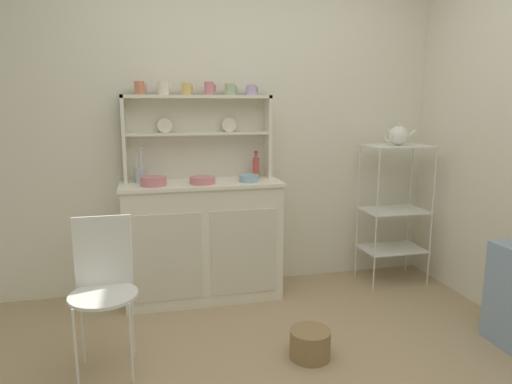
{
  "coord_description": "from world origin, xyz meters",
  "views": [
    {
      "loc": [
        -0.72,
        -1.93,
        1.45
      ],
      "look_at": [
        0.02,
        1.12,
        0.84
      ],
      "focal_mm": 32.22,
      "sensor_mm": 36.0,
      "label": 1
    }
  ],
  "objects_px": {
    "hutch_shelf_unit": "(198,130)",
    "cup_terracotta_0": "(140,88)",
    "bakers_rack": "(395,201)",
    "utensil_jar": "(140,174)",
    "bowl_mixing_large": "(154,181)",
    "jam_bottle": "(256,167)",
    "floor_basket": "(310,344)",
    "hutch_cabinet": "(203,239)",
    "porcelain_teapot": "(398,135)",
    "wire_chair": "(103,280)"
  },
  "relations": [
    {
      "from": "hutch_cabinet",
      "to": "jam_bottle",
      "type": "bearing_deg",
      "value": 11.34
    },
    {
      "from": "jam_bottle",
      "to": "cup_terracotta_0",
      "type": "bearing_deg",
      "value": 177.53
    },
    {
      "from": "hutch_shelf_unit",
      "to": "cup_terracotta_0",
      "type": "xyz_separation_m",
      "value": [
        -0.41,
        -0.04,
        0.3
      ]
    },
    {
      "from": "bowl_mixing_large",
      "to": "utensil_jar",
      "type": "height_order",
      "value": "utensil_jar"
    },
    {
      "from": "bakers_rack",
      "to": "cup_terracotta_0",
      "type": "xyz_separation_m",
      "value": [
        -1.95,
        0.17,
        0.88
      ]
    },
    {
      "from": "hutch_shelf_unit",
      "to": "jam_bottle",
      "type": "height_order",
      "value": "hutch_shelf_unit"
    },
    {
      "from": "hutch_cabinet",
      "to": "bakers_rack",
      "type": "relative_size",
      "value": 1.03
    },
    {
      "from": "wire_chair",
      "to": "floor_basket",
      "type": "height_order",
      "value": "wire_chair"
    },
    {
      "from": "bakers_rack",
      "to": "wire_chair",
      "type": "bearing_deg",
      "value": -160.16
    },
    {
      "from": "bakers_rack",
      "to": "bowl_mixing_large",
      "type": "relative_size",
      "value": 6.27
    },
    {
      "from": "wire_chair",
      "to": "floor_basket",
      "type": "distance_m",
      "value": 1.22
    },
    {
      "from": "floor_basket",
      "to": "utensil_jar",
      "type": "relative_size",
      "value": 0.94
    },
    {
      "from": "bowl_mixing_large",
      "to": "jam_bottle",
      "type": "bearing_deg",
      "value": 11.71
    },
    {
      "from": "utensil_jar",
      "to": "porcelain_teapot",
      "type": "xyz_separation_m",
      "value": [
        1.98,
        -0.12,
        0.26
      ]
    },
    {
      "from": "hutch_cabinet",
      "to": "bakers_rack",
      "type": "xyz_separation_m",
      "value": [
        1.55,
        -0.05,
        0.22
      ]
    },
    {
      "from": "bakers_rack",
      "to": "floor_basket",
      "type": "bearing_deg",
      "value": -137.99
    },
    {
      "from": "hutch_cabinet",
      "to": "utensil_jar",
      "type": "distance_m",
      "value": 0.66
    },
    {
      "from": "floor_basket",
      "to": "bowl_mixing_large",
      "type": "relative_size",
      "value": 1.31
    },
    {
      "from": "hutch_cabinet",
      "to": "wire_chair",
      "type": "bearing_deg",
      "value": -127.32
    },
    {
      "from": "utensil_jar",
      "to": "floor_basket",
      "type": "bearing_deg",
      "value": -49.64
    },
    {
      "from": "hutch_cabinet",
      "to": "floor_basket",
      "type": "xyz_separation_m",
      "value": [
        0.49,
        -1.0,
        -0.37
      ]
    },
    {
      "from": "bakers_rack",
      "to": "jam_bottle",
      "type": "distance_m",
      "value": 1.16
    },
    {
      "from": "cup_terracotta_0",
      "to": "bowl_mixing_large",
      "type": "height_order",
      "value": "cup_terracotta_0"
    },
    {
      "from": "hutch_shelf_unit",
      "to": "floor_basket",
      "type": "distance_m",
      "value": 1.72
    },
    {
      "from": "hutch_shelf_unit",
      "to": "wire_chair",
      "type": "bearing_deg",
      "value": -122.53
    },
    {
      "from": "hutch_cabinet",
      "to": "cup_terracotta_0",
      "type": "distance_m",
      "value": 1.18
    },
    {
      "from": "jam_bottle",
      "to": "utensil_jar",
      "type": "xyz_separation_m",
      "value": [
        -0.86,
        -0.01,
        -0.02
      ]
    },
    {
      "from": "hutch_cabinet",
      "to": "porcelain_teapot",
      "type": "xyz_separation_m",
      "value": [
        1.55,
        -0.05,
        0.75
      ]
    },
    {
      "from": "bowl_mixing_large",
      "to": "hutch_cabinet",
      "type": "bearing_deg",
      "value": 12.18
    },
    {
      "from": "floor_basket",
      "to": "cup_terracotta_0",
      "type": "xyz_separation_m",
      "value": [
        -0.89,
        1.13,
        1.47
      ]
    },
    {
      "from": "bakers_rack",
      "to": "utensil_jar",
      "type": "relative_size",
      "value": 4.5
    },
    {
      "from": "cup_terracotta_0",
      "to": "utensil_jar",
      "type": "bearing_deg",
      "value": -119.22
    },
    {
      "from": "cup_terracotta_0",
      "to": "utensil_jar",
      "type": "xyz_separation_m",
      "value": [
        -0.03,
        -0.05,
        -0.61
      ]
    },
    {
      "from": "wire_chair",
      "to": "floor_basket",
      "type": "relative_size",
      "value": 3.6
    },
    {
      "from": "jam_bottle",
      "to": "porcelain_teapot",
      "type": "relative_size",
      "value": 0.85
    },
    {
      "from": "floor_basket",
      "to": "jam_bottle",
      "type": "bearing_deg",
      "value": 93.03
    },
    {
      "from": "floor_basket",
      "to": "jam_bottle",
      "type": "xyz_separation_m",
      "value": [
        -0.06,
        1.09,
        0.89
      ]
    },
    {
      "from": "floor_basket",
      "to": "cup_terracotta_0",
      "type": "bearing_deg",
      "value": 128.43
    },
    {
      "from": "floor_basket",
      "to": "jam_bottle",
      "type": "relative_size",
      "value": 1.14
    },
    {
      "from": "cup_terracotta_0",
      "to": "bowl_mixing_large",
      "type": "distance_m",
      "value": 0.67
    },
    {
      "from": "hutch_cabinet",
      "to": "bowl_mixing_large",
      "type": "height_order",
      "value": "bowl_mixing_large"
    },
    {
      "from": "hutch_cabinet",
      "to": "jam_bottle",
      "type": "height_order",
      "value": "jam_bottle"
    },
    {
      "from": "jam_bottle",
      "to": "bakers_rack",
      "type": "bearing_deg",
      "value": -6.82
    },
    {
      "from": "hutch_shelf_unit",
      "to": "cup_terracotta_0",
      "type": "bearing_deg",
      "value": -174.2
    },
    {
      "from": "bakers_rack",
      "to": "bowl_mixing_large",
      "type": "bearing_deg",
      "value": -179.22
    },
    {
      "from": "floor_basket",
      "to": "utensil_jar",
      "type": "xyz_separation_m",
      "value": [
        -0.92,
        1.08,
        0.86
      ]
    },
    {
      "from": "bowl_mixing_large",
      "to": "jam_bottle",
      "type": "xyz_separation_m",
      "value": [
        0.77,
        0.16,
        0.05
      ]
    },
    {
      "from": "floor_basket",
      "to": "porcelain_teapot",
      "type": "distance_m",
      "value": 1.81
    },
    {
      "from": "porcelain_teapot",
      "to": "floor_basket",
      "type": "bearing_deg",
      "value": -137.95
    },
    {
      "from": "bakers_rack",
      "to": "utensil_jar",
      "type": "xyz_separation_m",
      "value": [
        -1.98,
        0.12,
        0.27
      ]
    }
  ]
}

